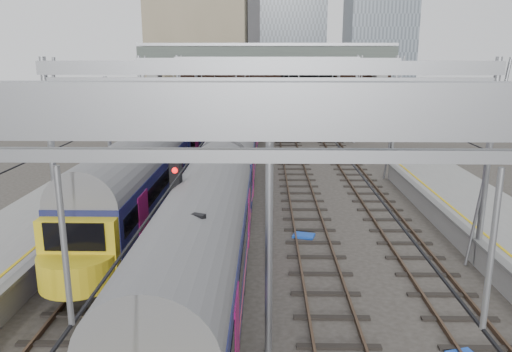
{
  "coord_description": "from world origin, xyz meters",
  "views": [
    {
      "loc": [
        -0.11,
        -10.37,
        8.08
      ],
      "look_at": [
        -0.55,
        12.83,
        2.4
      ],
      "focal_mm": 35.0,
      "sensor_mm": 36.0,
      "label": 1
    }
  ],
  "objects_px": {
    "train_main": "(240,134)",
    "signal_near_centre": "(201,277)",
    "signal_near_left": "(178,219)",
    "train_second": "(187,133)"
  },
  "relations": [
    {
      "from": "train_second",
      "to": "signal_near_centre",
      "type": "height_order",
      "value": "train_second"
    },
    {
      "from": "train_main",
      "to": "signal_near_centre",
      "type": "xyz_separation_m",
      "value": [
        0.35,
        -25.22,
        0.51
      ]
    },
    {
      "from": "signal_near_left",
      "to": "signal_near_centre",
      "type": "bearing_deg",
      "value": -49.13
    },
    {
      "from": "train_main",
      "to": "signal_near_centre",
      "type": "bearing_deg",
      "value": -89.2
    },
    {
      "from": "train_second",
      "to": "train_main",
      "type": "bearing_deg",
      "value": -9.4
    },
    {
      "from": "signal_near_left",
      "to": "signal_near_centre",
      "type": "relative_size",
      "value": 1.11
    },
    {
      "from": "train_main",
      "to": "train_second",
      "type": "xyz_separation_m",
      "value": [
        -4.0,
        0.66,
        0.01
      ]
    },
    {
      "from": "train_second",
      "to": "signal_near_centre",
      "type": "relative_size",
      "value": 10.0
    },
    {
      "from": "train_main",
      "to": "signal_near_left",
      "type": "relative_size",
      "value": 12.0
    },
    {
      "from": "train_main",
      "to": "signal_near_centre",
      "type": "height_order",
      "value": "train_main"
    }
  ]
}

